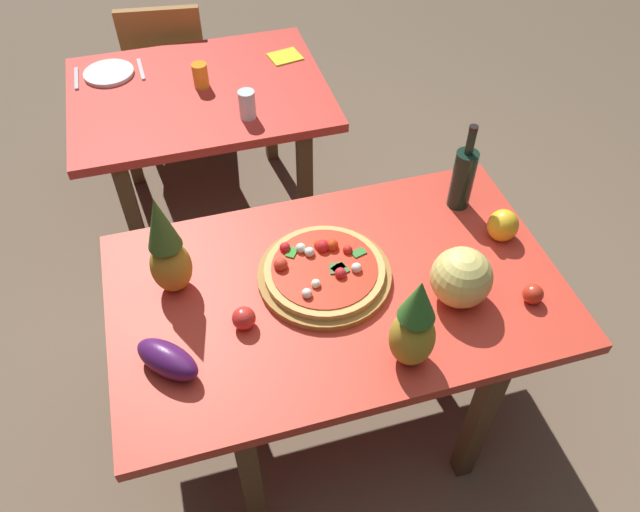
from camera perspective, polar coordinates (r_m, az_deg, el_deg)
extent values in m
plane|color=brown|center=(2.51, 1.20, -13.53)|extent=(10.00, 10.00, 0.00)
cube|color=brown|center=(2.01, -6.29, -20.26)|extent=(0.06, 0.06, 0.69)
cube|color=brown|center=(2.15, 14.35, -14.66)|extent=(0.06, 0.06, 0.69)
cube|color=brown|center=(2.41, -9.91, -3.96)|extent=(0.06, 0.06, 0.69)
cube|color=brown|center=(2.53, 7.02, -0.32)|extent=(0.06, 0.06, 0.69)
cube|color=red|center=(1.93, 1.52, -3.24)|extent=(1.39, 0.85, 0.04)
cube|color=brown|center=(2.75, -16.55, 2.56)|extent=(0.06, 0.06, 0.69)
cube|color=brown|center=(2.79, -1.38, 5.63)|extent=(0.06, 0.06, 0.69)
cube|color=brown|center=(3.34, -17.57, 11.20)|extent=(0.06, 0.06, 0.69)
cube|color=brown|center=(3.37, -4.77, 13.72)|extent=(0.06, 0.06, 0.69)
cube|color=red|center=(2.82, -11.13, 14.51)|extent=(1.10, 0.85, 0.04)
cube|color=olive|center=(3.83, -10.34, 15.12)|extent=(0.04, 0.04, 0.41)
cube|color=olive|center=(3.86, -15.37, 14.47)|extent=(0.04, 0.04, 0.41)
cube|color=olive|center=(3.55, -10.25, 12.34)|extent=(0.04, 0.04, 0.41)
cube|color=olive|center=(3.58, -15.60, 11.66)|extent=(0.04, 0.04, 0.41)
cube|color=olive|center=(3.58, -13.52, 16.44)|extent=(0.45, 0.45, 0.04)
cube|color=#99642D|center=(3.32, -14.27, 18.12)|extent=(0.40, 0.09, 0.40)
cylinder|color=olive|center=(1.93, 0.41, -1.81)|extent=(0.42, 0.42, 0.02)
cylinder|color=#DBA859|center=(1.91, 0.41, -1.34)|extent=(0.37, 0.37, 0.02)
cylinder|color=red|center=(1.90, 0.42, -1.08)|extent=(0.33, 0.33, 0.00)
sphere|color=red|center=(1.87, 1.91, -1.63)|extent=(0.04, 0.04, 0.04)
sphere|color=red|center=(1.95, 1.12, 1.01)|extent=(0.04, 0.04, 0.04)
sphere|color=red|center=(1.95, -0.07, 1.03)|extent=(0.03, 0.03, 0.03)
sphere|color=red|center=(1.95, -3.26, 0.79)|extent=(0.03, 0.03, 0.03)
sphere|color=red|center=(1.90, -3.66, -0.80)|extent=(0.04, 0.04, 0.04)
sphere|color=red|center=(1.94, 0.25, 0.90)|extent=(0.04, 0.04, 0.04)
sphere|color=red|center=(1.94, 2.57, 0.58)|extent=(0.03, 0.03, 0.03)
cube|color=#3A6F33|center=(1.89, 1.32, -1.16)|extent=(0.04, 0.05, 0.00)
cube|color=#227A33|center=(1.89, 2.05, -1.16)|extent=(0.04, 0.05, 0.00)
cube|color=#2B8023|center=(1.94, -2.61, 0.34)|extent=(0.05, 0.05, 0.00)
cube|color=#2B8429|center=(1.89, 1.71, -1.08)|extent=(0.05, 0.04, 0.00)
cube|color=#2E7B2D|center=(1.94, 3.61, 0.32)|extent=(0.05, 0.04, 0.00)
sphere|color=white|center=(1.84, -0.38, -2.57)|extent=(0.03, 0.03, 0.03)
sphere|color=white|center=(1.94, -1.78, 0.73)|extent=(0.03, 0.03, 0.03)
sphere|color=white|center=(1.93, -0.97, 0.37)|extent=(0.03, 0.03, 0.03)
sphere|color=white|center=(1.89, 3.38, -1.10)|extent=(0.03, 0.03, 0.03)
sphere|color=white|center=(1.82, -1.22, -3.47)|extent=(0.03, 0.03, 0.03)
cylinder|color=black|center=(2.16, 13.01, 6.89)|extent=(0.08, 0.08, 0.22)
cylinder|color=black|center=(2.07, 13.73, 10.17)|extent=(0.03, 0.03, 0.09)
cylinder|color=black|center=(2.04, 14.00, 11.35)|extent=(0.03, 0.03, 0.02)
ellipsoid|color=#B58A27|center=(1.90, -13.56, -0.93)|extent=(0.12, 0.12, 0.18)
cone|color=#3B6423|center=(1.77, -14.57, 2.97)|extent=(0.10, 0.10, 0.18)
ellipsoid|color=#AD932B|center=(1.70, 8.48, -7.44)|extent=(0.13, 0.13, 0.19)
cone|color=#306C27|center=(1.57, 9.12, -3.99)|extent=(0.10, 0.10, 0.13)
sphere|color=#D9CB6C|center=(1.86, 12.90, -1.95)|extent=(0.18, 0.18, 0.18)
ellipsoid|color=yellow|center=(2.11, 16.52, 2.72)|extent=(0.10, 0.10, 0.11)
ellipsoid|color=#481851|center=(1.75, -13.89, -9.25)|extent=(0.20, 0.21, 0.09)
sphere|color=red|center=(1.96, 19.05, -3.34)|extent=(0.06, 0.06, 0.06)
sphere|color=red|center=(1.81, -7.04, -5.72)|extent=(0.07, 0.07, 0.07)
cylinder|color=orange|center=(2.80, -10.97, 16.04)|extent=(0.07, 0.07, 0.11)
cylinder|color=silver|center=(2.57, -6.73, 13.70)|extent=(0.07, 0.07, 0.12)
cylinder|color=white|center=(3.01, -18.90, 15.68)|extent=(0.22, 0.22, 0.02)
cube|color=silver|center=(3.03, -21.55, 14.99)|extent=(0.02, 0.18, 0.01)
cube|color=silver|center=(3.01, -16.19, 16.22)|extent=(0.02, 0.18, 0.01)
cube|color=yellow|center=(3.00, -3.25, 17.90)|extent=(0.16, 0.14, 0.01)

